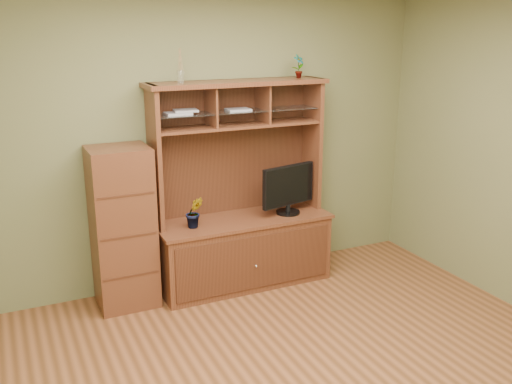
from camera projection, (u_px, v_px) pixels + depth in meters
room at (310, 198)px, 3.49m from camera, size 4.54×4.04×2.74m
media_hutch at (242, 230)px, 5.35m from camera, size 1.66×0.61×1.90m
monitor at (288, 188)px, 5.35m from camera, size 0.58×0.23×0.47m
orchid_plant at (194, 212)px, 5.00m from camera, size 0.17×0.15×0.28m
top_plant at (299, 66)px, 5.25m from camera, size 0.13×0.11×0.21m
reed_diffuser at (180, 69)px, 4.79m from camera, size 0.06×0.06×0.29m
magazines at (200, 111)px, 4.96m from camera, size 0.78×0.18×0.04m
side_cabinet at (123, 228)px, 4.87m from camera, size 0.50×0.46×1.41m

